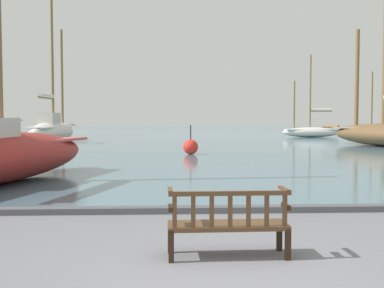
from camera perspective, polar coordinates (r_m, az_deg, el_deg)
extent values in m
plane|color=slate|center=(5.83, 4.20, -15.58)|extent=(160.00, 160.00, 0.00)
cube|color=slate|center=(49.51, -1.90, 1.12)|extent=(100.00, 80.00, 0.08)
cube|color=#4C4C50|center=(9.52, 1.41, -7.76)|extent=(40.00, 0.30, 0.12)
cube|color=black|center=(6.77, -2.58, -11.03)|extent=(0.07, 0.07, 0.42)
cube|color=black|center=(6.98, 10.31, -10.65)|extent=(0.07, 0.07, 0.42)
cube|color=black|center=(6.33, -2.48, -12.03)|extent=(0.07, 0.07, 0.42)
cube|color=black|center=(6.55, 11.30, -11.57)|extent=(0.07, 0.07, 0.42)
cube|color=#4C331E|center=(6.56, 4.25, -9.60)|extent=(1.61, 0.56, 0.06)
cube|color=#4C331E|center=(6.26, 4.56, -5.85)|extent=(1.60, 0.09, 0.06)
cube|color=#4C331E|center=(6.24, -2.07, -8.07)|extent=(0.06, 0.04, 0.41)
cube|color=#4C331E|center=(6.25, 0.15, -8.05)|extent=(0.06, 0.04, 0.41)
cube|color=#4C331E|center=(6.27, 2.36, -8.01)|extent=(0.06, 0.04, 0.41)
cube|color=#4C331E|center=(6.30, 4.55, -7.96)|extent=(0.06, 0.04, 0.41)
cube|color=#4C331E|center=(6.34, 6.71, -7.90)|extent=(0.06, 0.04, 0.41)
cube|color=#4C331E|center=(6.39, 8.85, -7.83)|extent=(0.06, 0.04, 0.41)
cube|color=#4C331E|center=(6.45, 10.94, -7.76)|extent=(0.06, 0.04, 0.41)
cube|color=black|center=(6.36, -2.57, -7.58)|extent=(0.07, 0.30, 0.06)
cube|color=#4C331E|center=(6.41, -2.59, -5.54)|extent=(0.07, 0.47, 0.04)
cube|color=black|center=(6.58, 11.08, -7.27)|extent=(0.07, 0.30, 0.06)
cube|color=#4C331E|center=(6.63, 10.89, -5.31)|extent=(0.07, 0.47, 0.04)
ellipsoid|color=silver|center=(34.32, -16.20, 1.33)|extent=(2.34, 8.20, 1.45)
cube|color=white|center=(34.31, -16.21, 1.99)|extent=(1.82, 7.20, 0.08)
cube|color=beige|center=(33.73, -16.53, 2.80)|extent=(1.11, 1.89, 0.89)
cylinder|color=brown|center=(34.79, -16.25, 10.58)|extent=(0.18, 0.18, 10.30)
cylinder|color=brown|center=(33.15, -16.90, 5.26)|extent=(0.33, 2.88, 0.14)
cylinder|color=silver|center=(33.16, -16.91, 5.51)|extent=(0.46, 2.60, 0.29)
cylinder|color=brown|center=(36.74, -15.16, 7.59)|extent=(0.18, 0.18, 6.98)
cylinder|color=brown|center=(38.95, -14.10, 2.19)|extent=(0.25, 1.56, 0.14)
cylinder|color=brown|center=(33.74, 18.96, 7.35)|extent=(0.26, 0.26, 6.40)
cylinder|color=brown|center=(35.66, 16.11, 1.99)|extent=(0.77, 1.68, 0.21)
cylinder|color=brown|center=(48.80, -21.76, 8.58)|extent=(0.31, 0.31, 10.04)
ellipsoid|color=silver|center=(43.53, 13.95, 1.36)|extent=(5.20, 1.50, 0.88)
cube|color=white|center=(43.52, 13.95, 1.68)|extent=(4.57, 1.14, 0.08)
cylinder|color=brown|center=(43.52, 13.85, 6.00)|extent=(0.14, 0.14, 6.48)
cylinder|color=brown|center=(43.78, 15.04, 3.79)|extent=(1.96, 0.16, 0.11)
cylinder|color=silver|center=(43.78, 15.04, 3.94)|extent=(1.77, 0.26, 0.22)
cylinder|color=brown|center=(43.07, 12.02, 4.54)|extent=(0.14, 0.14, 4.21)
cylinder|color=brown|center=(48.45, 20.54, 4.95)|extent=(0.15, 0.15, 5.25)
sphere|color=red|center=(22.95, -0.17, -0.35)|extent=(0.72, 0.72, 0.72)
cylinder|color=#2D2D33|center=(22.91, -0.17, 1.42)|extent=(0.06, 0.06, 0.70)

